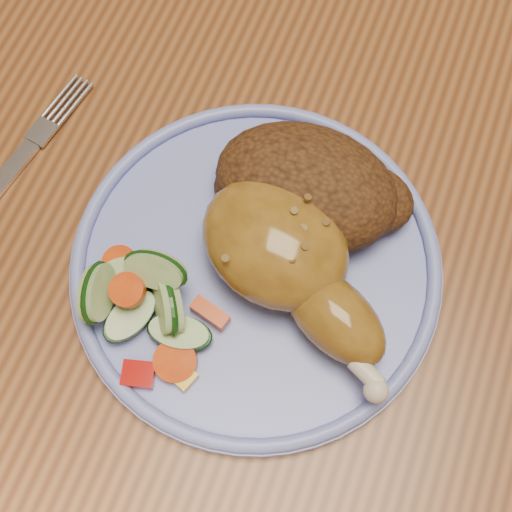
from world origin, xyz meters
TOP-DOWN VIEW (x-y plane):
  - ground at (0.00, 0.00)m, footprint 4.00×4.00m
  - dining_table at (0.00, 0.00)m, footprint 0.90×1.40m
  - plate at (-0.10, -0.14)m, footprint 0.26×0.26m
  - plate_rim at (-0.10, -0.14)m, footprint 0.26×0.26m
  - chicken_leg at (-0.08, -0.14)m, footprint 0.16×0.13m
  - rice_pilaf at (-0.08, -0.09)m, footprint 0.14×0.09m
  - vegetable_pile at (-0.16, -0.20)m, footprint 0.11×0.10m
  - fork at (-0.30, -0.14)m, footprint 0.04×0.16m

SIDE VIEW (x-z plane):
  - ground at x=0.00m, z-range 0.00..0.00m
  - dining_table at x=0.00m, z-range 0.29..1.04m
  - fork at x=-0.30m, z-range 0.75..0.76m
  - plate at x=-0.10m, z-range 0.75..0.76m
  - plate_rim at x=-0.10m, z-range 0.76..0.77m
  - vegetable_pile at x=-0.16m, z-range 0.75..0.80m
  - rice_pilaf at x=-0.08m, z-range 0.76..0.81m
  - chicken_leg at x=-0.08m, z-range 0.76..0.82m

